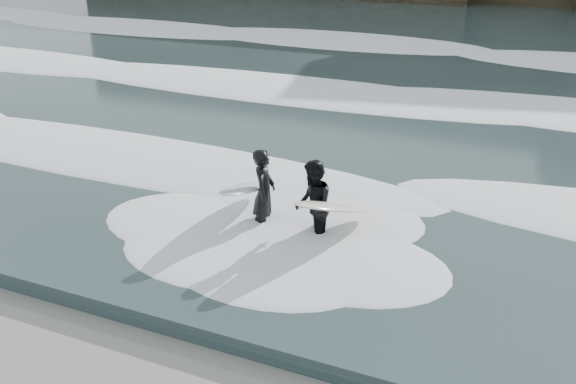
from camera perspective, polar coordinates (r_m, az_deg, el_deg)
name	(u,v)px	position (r m, az deg, el deg)	size (l,w,h in m)	color
sea	(491,40)	(32.99, 17.59, 12.73)	(90.00, 52.00, 0.30)	#2A3A3D
foam_near	(364,179)	(13.88, 6.77, 1.11)	(60.00, 3.20, 0.20)	white
foam_mid	(434,100)	(20.35, 12.81, 7.96)	(60.00, 4.00, 0.24)	white
foam_far	(479,48)	(29.03, 16.60, 12.13)	(60.00, 4.80, 0.30)	white
surfer_left	(259,192)	(12.00, -2.58, 0.04)	(1.11, 2.30, 1.72)	black
surfer_right	(316,206)	(11.44, 2.52, -1.26)	(1.49, 2.24, 1.69)	black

